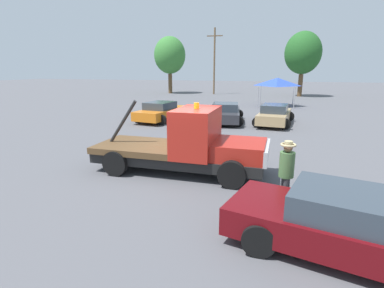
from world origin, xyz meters
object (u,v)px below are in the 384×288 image
object	(u,v)px
tow_truck	(189,146)
tree_center	(170,55)
parked_car_orange	(161,111)
person_near_truck	(286,169)
parked_car_tan	(274,115)
utility_pole	(214,60)
parked_car_charcoal	(225,113)
foreground_car	(362,228)
tree_left	(303,53)
canopy_tent_blue	(277,82)

from	to	relation	value
tow_truck	tree_center	size ratio (longest dim) A/B	0.75
parked_car_orange	person_near_truck	bearing A→B (deg)	-136.87
tow_truck	parked_car_orange	bearing A→B (deg)	116.97
parked_car_tan	utility_pole	size ratio (longest dim) A/B	0.54
parked_car_orange	parked_car_charcoal	world-z (taller)	same
foreground_car	tree_left	size ratio (longest dim) A/B	0.67
person_near_truck	parked_car_tan	distance (m)	12.53
parked_car_orange	parked_car_tan	bearing A→B (deg)	-76.98
tree_left	foreground_car	bearing A→B (deg)	-91.01
parked_car_charcoal	utility_pole	world-z (taller)	utility_pole
foreground_car	person_near_truck	size ratio (longest dim) A/B	3.05
tow_truck	tree_left	xyz separation A→B (m)	(5.29, 32.76, 4.55)
parked_car_charcoal	parked_car_tan	world-z (taller)	same
foreground_car	parked_car_charcoal	xyz separation A→B (m)	(-5.25, 14.35, -0.00)
tree_center	canopy_tent_blue	bearing A→B (deg)	-37.27
utility_pole	tree_center	bearing A→B (deg)	-177.80
person_near_truck	utility_pole	bearing A→B (deg)	89.48
person_near_truck	tree_center	world-z (taller)	tree_center
foreground_car	parked_car_tan	xyz separation A→B (m)	(-1.99, 14.48, -0.00)
person_near_truck	tow_truck	bearing A→B (deg)	133.85
foreground_car	canopy_tent_blue	distance (m)	25.01
parked_car_orange	tree_center	world-z (taller)	tree_center
tow_truck	parked_car_orange	xyz separation A→B (m)	(-5.08, 9.93, -0.32)
foreground_car	tree_center	size ratio (longest dim) A/B	0.68
tree_center	utility_pole	size ratio (longest dim) A/B	0.90
foreground_car	tree_left	bearing A→B (deg)	102.30
parked_car_charcoal	person_near_truck	bearing A→B (deg)	-170.49
foreground_car	parked_car_charcoal	bearing A→B (deg)	123.40
parked_car_charcoal	tree_left	world-z (taller)	tree_left
utility_pole	tree_left	bearing A→B (deg)	-1.36
parked_car_tan	tree_center	world-z (taller)	tree_center
tow_truck	foreground_car	size ratio (longest dim) A/B	1.11
parked_car_charcoal	utility_pole	size ratio (longest dim) A/B	0.54
tow_truck	utility_pole	distance (m)	33.87
tow_truck	parked_car_tan	size ratio (longest dim) A/B	1.26
tree_center	utility_pole	bearing A→B (deg)	2.20
tow_truck	parked_car_orange	world-z (taller)	tow_truck
parked_car_orange	tree_center	distance (m)	24.65
tree_center	utility_pole	distance (m)	6.61
canopy_tent_blue	parked_car_charcoal	bearing A→B (deg)	-106.62
tow_truck	parked_car_tan	world-z (taller)	tow_truck
tree_left	utility_pole	size ratio (longest dim) A/B	0.91
parked_car_orange	tree_center	xyz separation A→B (m)	(-7.87, 22.86, 4.79)
tow_truck	tree_center	world-z (taller)	tree_center
parked_car_charcoal	parked_car_tan	distance (m)	3.26
person_near_truck	parked_car_charcoal	bearing A→B (deg)	91.37
canopy_tent_blue	tow_truck	bearing A→B (deg)	-96.88
person_near_truck	canopy_tent_blue	xyz separation A→B (m)	(-0.72, 22.90, 1.27)
foreground_car	tree_center	distance (m)	40.94
parked_car_tan	tree_center	bearing A→B (deg)	40.56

